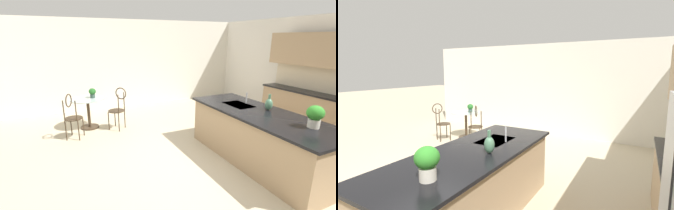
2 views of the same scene
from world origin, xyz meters
The scene contains 10 objects.
ground_plane centered at (0.00, 0.00, 0.00)m, with size 40.00×40.00×0.00m, color beige.
wall_left_window centered at (-4.26, 0.00, 1.35)m, with size 0.12×7.80×2.70m, color silver.
kitchen_island centered at (0.30, 0.85, 0.46)m, with size 2.80×1.06×0.92m.
bistro_table centered at (-2.69, -1.67, 0.45)m, with size 0.80×0.80×0.74m.
chair_near_window centered at (-2.11, -2.06, 0.57)m, with size 0.52×0.51×1.04m.
chair_by_island centered at (-2.29, -1.02, 0.57)m, with size 0.54×0.54×1.04m.
sink_faucet centered at (-0.25, 1.03, 1.03)m, with size 0.02×0.02×0.22m, color #B2B5BA.
potted_plant_on_table centered at (-2.73, -1.53, 0.88)m, with size 0.17×0.17×0.24m.
potted_plant_counter_far centered at (1.15, 0.99, 1.11)m, with size 0.23×0.23×0.33m.
vase_on_counter centered at (0.25, 1.08, 1.03)m, with size 0.13×0.13×0.29m.
Camera 2 is at (2.63, 2.66, 1.94)m, focal length 25.75 mm.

